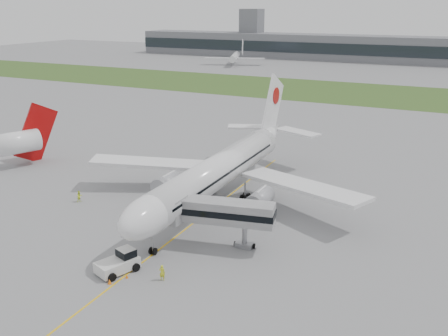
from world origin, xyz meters
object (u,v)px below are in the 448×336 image
at_px(pushback_tug, 120,262).
at_px(jet_bridge, 215,212).
at_px(neighbor_aircraft, 18,142).
at_px(airliner, 221,168).
at_px(ground_crew_near, 162,273).

distance_m(pushback_tug, jet_bridge, 13.47).
bearing_deg(neighbor_aircraft, pushback_tug, -7.42).
relative_size(airliner, jet_bridge, 3.82).
bearing_deg(pushback_tug, airliner, 107.60).
relative_size(pushback_tug, jet_bridge, 0.39).
height_order(jet_bridge, neighbor_aircraft, neighbor_aircraft).
bearing_deg(pushback_tug, jet_bridge, 75.35).
height_order(airliner, ground_crew_near, airliner).
xyz_separation_m(airliner, jet_bridge, (6.17, -14.42, -0.76)).
xyz_separation_m(pushback_tug, ground_crew_near, (5.74, 0.31, -0.18)).
bearing_deg(pushback_tug, neighbor_aircraft, 170.49).
height_order(pushback_tug, ground_crew_near, pushback_tug).
bearing_deg(ground_crew_near, airliner, -92.97).
distance_m(airliner, ground_crew_near, 25.52).
xyz_separation_m(jet_bridge, neighbor_aircraft, (-50.02, 14.04, 0.06)).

